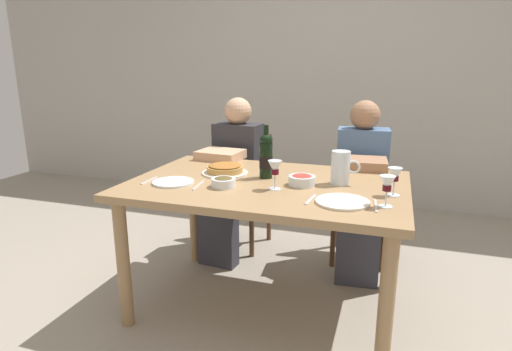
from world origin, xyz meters
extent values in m
plane|color=gray|center=(0.00, 0.00, 0.00)|extent=(8.00, 8.00, 0.00)
cube|color=#B2ADA3|center=(0.00, 2.19, 1.40)|extent=(8.00, 0.10, 2.80)
cube|color=#9E7A51|center=(0.00, 0.00, 0.74)|extent=(1.50, 1.00, 0.04)
cylinder|color=#9E7A51|center=(-0.67, -0.42, 0.36)|extent=(0.07, 0.07, 0.72)
cylinder|color=#9E7A51|center=(0.67, -0.42, 0.36)|extent=(0.07, 0.07, 0.72)
cylinder|color=#9E7A51|center=(-0.67, 0.42, 0.36)|extent=(0.07, 0.07, 0.72)
cylinder|color=#9E7A51|center=(0.67, 0.42, 0.36)|extent=(0.07, 0.07, 0.72)
cylinder|color=black|center=(-0.03, 0.09, 0.86)|extent=(0.07, 0.07, 0.20)
sphere|color=black|center=(-0.03, 0.09, 0.98)|extent=(0.07, 0.07, 0.07)
cylinder|color=black|center=(-0.03, 0.09, 1.02)|extent=(0.03, 0.03, 0.08)
cylinder|color=black|center=(-0.03, 0.09, 0.85)|extent=(0.08, 0.08, 0.07)
cylinder|color=silver|center=(0.38, 0.08, 0.85)|extent=(0.10, 0.10, 0.18)
cylinder|color=silver|center=(0.38, 0.08, 0.82)|extent=(0.09, 0.09, 0.11)
torus|color=silver|center=(0.45, 0.08, 0.86)|extent=(0.07, 0.01, 0.07)
cylinder|color=silver|center=(-0.29, 0.10, 0.77)|extent=(0.27, 0.27, 0.01)
cylinder|color=#C18E47|center=(-0.29, 0.10, 0.79)|extent=(0.21, 0.21, 0.03)
ellipsoid|color=#9E6028|center=(-0.29, 0.10, 0.81)|extent=(0.19, 0.19, 0.02)
cylinder|color=silver|center=(0.20, -0.01, 0.79)|extent=(0.14, 0.14, 0.05)
ellipsoid|color=#B2382D|center=(0.20, -0.01, 0.80)|extent=(0.12, 0.12, 0.04)
cylinder|color=silver|center=(-0.19, -0.17, 0.78)|extent=(0.13, 0.13, 0.05)
ellipsoid|color=brown|center=(-0.19, -0.17, 0.80)|extent=(0.11, 0.11, 0.03)
cylinder|color=silver|center=(0.66, -0.04, 0.76)|extent=(0.06, 0.06, 0.00)
cylinder|color=silver|center=(0.66, -0.04, 0.80)|extent=(0.01, 0.01, 0.07)
cone|color=silver|center=(0.66, -0.04, 0.87)|extent=(0.07, 0.07, 0.07)
cylinder|color=#470A14|center=(0.66, -0.04, 0.85)|extent=(0.04, 0.04, 0.02)
cylinder|color=silver|center=(0.08, -0.12, 0.76)|extent=(0.06, 0.06, 0.00)
cylinder|color=silver|center=(0.08, -0.12, 0.80)|extent=(0.01, 0.01, 0.07)
cone|color=silver|center=(0.08, -0.12, 0.87)|extent=(0.07, 0.07, 0.08)
cylinder|color=#470A14|center=(0.08, -0.12, 0.85)|extent=(0.04, 0.04, 0.03)
cylinder|color=silver|center=(0.63, -0.24, 0.76)|extent=(0.06, 0.06, 0.00)
cylinder|color=silver|center=(0.63, -0.24, 0.80)|extent=(0.01, 0.01, 0.07)
cone|color=silver|center=(0.63, -0.24, 0.87)|extent=(0.07, 0.07, 0.07)
cylinder|color=#470A14|center=(0.63, -0.24, 0.85)|extent=(0.04, 0.04, 0.03)
cylinder|color=silver|center=(0.44, -0.24, 0.77)|extent=(0.25, 0.25, 0.01)
cylinder|color=silver|center=(-0.48, -0.18, 0.77)|extent=(0.22, 0.22, 0.01)
cube|color=silver|center=(0.29, -0.24, 0.76)|extent=(0.03, 0.16, 0.00)
cube|color=silver|center=(0.59, -0.24, 0.76)|extent=(0.03, 0.18, 0.00)
cube|color=silver|center=(-0.33, -0.18, 0.76)|extent=(0.03, 0.18, 0.00)
cube|color=silver|center=(-0.63, -0.18, 0.76)|extent=(0.02, 0.16, 0.00)
cube|color=brown|center=(-0.45, 0.79, 0.46)|extent=(0.44, 0.44, 0.02)
cube|color=brown|center=(-0.43, 0.97, 0.67)|extent=(0.36, 0.06, 0.40)
cylinder|color=brown|center=(-0.64, 0.63, 0.23)|extent=(0.04, 0.04, 0.45)
cylinder|color=brown|center=(-0.30, 0.60, 0.23)|extent=(0.04, 0.04, 0.45)
cylinder|color=brown|center=(-0.60, 0.97, 0.23)|extent=(0.04, 0.04, 0.45)
cylinder|color=brown|center=(-0.26, 0.94, 0.23)|extent=(0.04, 0.04, 0.45)
cube|color=#2D2D33|center=(-0.45, 0.75, 0.72)|extent=(0.36, 0.23, 0.50)
sphere|color=tan|center=(-0.45, 0.75, 1.06)|extent=(0.20, 0.20, 0.20)
cube|color=#33333D|center=(-0.47, 0.56, 0.47)|extent=(0.34, 0.41, 0.14)
cube|color=#33333D|center=(-0.48, 0.41, 0.20)|extent=(0.28, 0.14, 0.40)
cube|color=tan|center=(-0.48, 0.47, 0.79)|extent=(0.31, 0.27, 0.06)
cube|color=brown|center=(0.45, 0.81, 0.46)|extent=(0.43, 0.43, 0.02)
cube|color=brown|center=(0.43, 1.00, 0.67)|extent=(0.36, 0.06, 0.40)
cylinder|color=brown|center=(0.30, 0.63, 0.23)|extent=(0.04, 0.04, 0.45)
cylinder|color=brown|center=(0.63, 0.66, 0.23)|extent=(0.04, 0.04, 0.45)
cylinder|color=brown|center=(0.27, 0.97, 0.23)|extent=(0.04, 0.04, 0.45)
cylinder|color=brown|center=(0.60, 1.00, 0.23)|extent=(0.04, 0.04, 0.45)
cube|color=#4C6B93|center=(0.45, 0.77, 0.72)|extent=(0.36, 0.23, 0.50)
sphere|color=#9E7051|center=(0.45, 0.77, 1.06)|extent=(0.20, 0.20, 0.20)
cube|color=#33333D|center=(0.47, 0.58, 0.47)|extent=(0.34, 0.41, 0.14)
cube|color=#33333D|center=(0.48, 0.44, 0.20)|extent=(0.28, 0.14, 0.40)
cube|color=#9E7051|center=(0.47, 0.50, 0.79)|extent=(0.31, 0.26, 0.06)
camera|label=1|loc=(0.64, -2.14, 1.38)|focal=29.56mm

